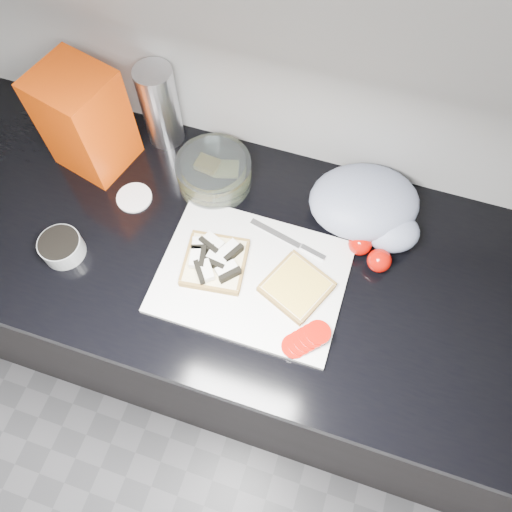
{
  "coord_description": "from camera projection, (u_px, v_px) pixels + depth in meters",
  "views": [
    {
      "loc": [
        0.27,
        0.72,
        1.9
      ],
      "look_at": [
        0.12,
        1.17,
        0.95
      ],
      "focal_mm": 35.0,
      "sensor_mm": 36.0,
      "label": 1
    }
  ],
  "objects": [
    {
      "name": "grocery_bag",
      "position": [
        368.0,
        206.0,
        1.12
      ],
      "size": [
        0.3,
        0.27,
        0.11
      ],
      "rotation": [
        0.0,
        0.0,
        0.31
      ],
      "color": "#939EB5",
      "rests_on": "countertop"
    },
    {
      "name": "steel_canister",
      "position": [
        160.0,
        106.0,
        1.18
      ],
      "size": [
        0.09,
        0.09,
        0.21
      ],
      "primitive_type": "cylinder",
      "color": "silver",
      "rests_on": "countertop"
    },
    {
      "name": "bread_left",
      "position": [
        215.0,
        261.0,
        1.08
      ],
      "size": [
        0.15,
        0.15,
        0.04
      ],
      "rotation": [
        0.0,
        0.0,
        0.13
      ],
      "color": "beige",
      "rests_on": "cutting_board"
    },
    {
      "name": "tomato_slices",
      "position": [
        306.0,
        339.0,
        1.01
      ],
      "size": [
        0.11,
        0.1,
        0.02
      ],
      "rotation": [
        0.0,
        0.0,
        0.31
      ],
      "color": "#B80C04",
      "rests_on": "cutting_board"
    },
    {
      "name": "whole_tomatoes",
      "position": [
        370.0,
        252.0,
        1.09
      ],
      "size": [
        0.1,
        0.08,
        0.05
      ],
      "rotation": [
        0.0,
        0.0,
        -0.2
      ],
      "color": "#B80C04",
      "rests_on": "countertop"
    },
    {
      "name": "bread_right",
      "position": [
        297.0,
        287.0,
        1.06
      ],
      "size": [
        0.17,
        0.17,
        0.02
      ],
      "rotation": [
        0.0,
        0.0,
        -0.42
      ],
      "color": "beige",
      "rests_on": "cutting_board"
    },
    {
      "name": "countertop",
      "position": [
        211.0,
        245.0,
        1.15
      ],
      "size": [
        3.5,
        0.64,
        0.04
      ],
      "primitive_type": "cube",
      "color": "black",
      "rests_on": "base_cabinet"
    },
    {
      "name": "glass_bowl",
      "position": [
        214.0,
        172.0,
        1.18
      ],
      "size": [
        0.18,
        0.18,
        0.07
      ],
      "rotation": [
        0.0,
        0.0,
        -0.11
      ],
      "color": "silver",
      "rests_on": "countertop"
    },
    {
      "name": "seed_tub",
      "position": [
        61.0,
        247.0,
        1.1
      ],
      "size": [
        0.09,
        0.09,
        0.05
      ],
      "color": "gray",
      "rests_on": "countertop"
    },
    {
      "name": "knife",
      "position": [
        297.0,
        244.0,
        1.11
      ],
      "size": [
        0.19,
        0.06,
        0.01
      ],
      "rotation": [
        0.0,
        0.0,
        -0.24
      ],
      "color": "silver",
      "rests_on": "cutting_board"
    },
    {
      "name": "tub_lid",
      "position": [
        134.0,
        198.0,
        1.19
      ],
      "size": [
        0.1,
        0.1,
        0.01
      ],
      "primitive_type": "cylinder",
      "rotation": [
        0.0,
        0.0,
        0.19
      ],
      "color": "white",
      "rests_on": "countertop"
    },
    {
      "name": "cutting_board",
      "position": [
        252.0,
        277.0,
        1.09
      ],
      "size": [
        0.4,
        0.3,
        0.01
      ],
      "primitive_type": "cube",
      "color": "white",
      "rests_on": "countertop"
    },
    {
      "name": "bread_bag",
      "position": [
        85.0,
        121.0,
        1.13
      ],
      "size": [
        0.19,
        0.19,
        0.25
      ],
      "primitive_type": "cube",
      "rotation": [
        0.0,
        0.0,
        -0.26
      ],
      "color": "#F94504",
      "rests_on": "countertop"
    },
    {
      "name": "base_cabinet",
      "position": [
        222.0,
        313.0,
        1.55
      ],
      "size": [
        3.5,
        0.6,
        0.86
      ],
      "primitive_type": "cube",
      "color": "black",
      "rests_on": "ground"
    }
  ]
}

